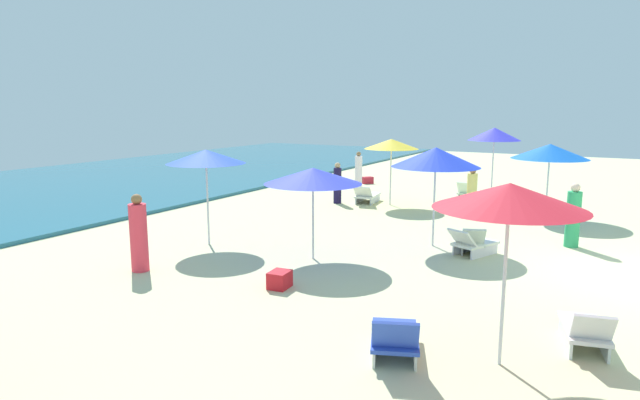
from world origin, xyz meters
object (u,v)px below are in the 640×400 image
at_px(lounge_chair_0_0, 473,244).
at_px(umbrella_0, 436,157).
at_px(lounge_chair_0_1, 470,241).
at_px(umbrella_1, 494,134).
at_px(beachgoer_0, 573,217).
at_px(beachgoer_1, 337,184).
at_px(beachgoer_2, 358,172).
at_px(umbrella_5, 313,176).
at_px(lounge_chair_7_0, 395,338).
at_px(umbrella_7, 510,196).
at_px(beachgoer_3, 139,236).
at_px(umbrella_4, 391,144).
at_px(lounge_chair_4_0, 367,196).
at_px(beachgoer_4, 472,192).
at_px(lounge_chair_1_0, 469,192).
at_px(umbrella_2, 550,151).
at_px(umbrella_6, 206,157).
at_px(cooler_box_0, 280,280).
at_px(cooler_box_1, 367,180).
at_px(lounge_chair_7_1, 585,331).

bearing_deg(lounge_chair_0_0, umbrella_0, 4.02).
distance_m(lounge_chair_0_1, umbrella_1, 9.01).
bearing_deg(lounge_chair_0_0, beachgoer_0, -111.49).
height_order(beachgoer_1, beachgoer_2, beachgoer_2).
relative_size(umbrella_5, lounge_chair_7_0, 1.61).
height_order(umbrella_7, beachgoer_3, umbrella_7).
relative_size(umbrella_4, umbrella_7, 0.94).
bearing_deg(beachgoer_3, lounge_chair_4_0, -74.93).
distance_m(beachgoer_1, beachgoer_4, 4.94).
relative_size(umbrella_1, umbrella_5, 1.20).
relative_size(lounge_chair_1_0, umbrella_2, 0.55).
relative_size(lounge_chair_0_0, lounge_chair_7_0, 1.01).
xyz_separation_m(umbrella_7, beachgoer_4, (10.52, 3.00, -1.66)).
bearing_deg(beachgoer_4, umbrella_5, -85.19).
bearing_deg(umbrella_6, cooler_box_0, -119.00).
relative_size(umbrella_2, umbrella_5, 1.05).
distance_m(lounge_chair_1_0, beachgoer_0, 7.34).
distance_m(umbrella_5, beachgoer_3, 4.13).
height_order(umbrella_1, umbrella_5, umbrella_1).
xyz_separation_m(lounge_chair_0_0, umbrella_4, (5.36, 4.33, 1.97)).
distance_m(lounge_chair_0_0, umbrella_6, 7.08).
distance_m(umbrella_0, cooler_box_1, 11.67).
bearing_deg(umbrella_6, beachgoer_2, 2.91).
bearing_deg(beachgoer_3, umbrella_0, -113.43).
bearing_deg(umbrella_4, lounge_chair_7_0, -157.69).
distance_m(beachgoer_0, cooler_box_1, 12.34).
distance_m(beachgoer_0, beachgoer_2, 10.72).
height_order(umbrella_4, beachgoer_4, umbrella_4).
distance_m(umbrella_1, umbrella_2, 4.12).
xyz_separation_m(lounge_chair_7_1, beachgoer_4, (9.41, 4.01, 0.47)).
bearing_deg(lounge_chair_7_0, umbrella_7, 177.88).
height_order(beachgoer_0, cooler_box_0, beachgoer_0).
relative_size(beachgoer_0, beachgoer_3, 0.97).
distance_m(umbrella_2, umbrella_7, 11.21).
bearing_deg(cooler_box_1, umbrella_4, 72.96).
bearing_deg(umbrella_1, beachgoer_3, 161.34).
relative_size(umbrella_5, beachgoer_0, 1.38).
height_order(lounge_chair_4_0, umbrella_6, umbrella_6).
bearing_deg(beachgoer_4, umbrella_4, -166.24).
height_order(lounge_chair_0_0, lounge_chair_1_0, lounge_chair_1_0).
relative_size(lounge_chair_0_0, beachgoer_3, 0.84).
bearing_deg(beachgoer_3, lounge_chair_7_1, -156.89).
bearing_deg(umbrella_7, beachgoer_0, -2.42).
bearing_deg(lounge_chair_7_0, lounge_chair_0_0, -108.83).
height_order(umbrella_5, umbrella_6, umbrella_6).
bearing_deg(cooler_box_1, beachgoer_2, 53.30).
xyz_separation_m(beachgoer_1, beachgoer_3, (-9.62, -0.07, 0.07)).
height_order(umbrella_1, beachgoer_4, umbrella_1).
bearing_deg(beachgoer_0, umbrella_7, 78.31).
distance_m(lounge_chair_7_1, cooler_box_1, 17.61).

